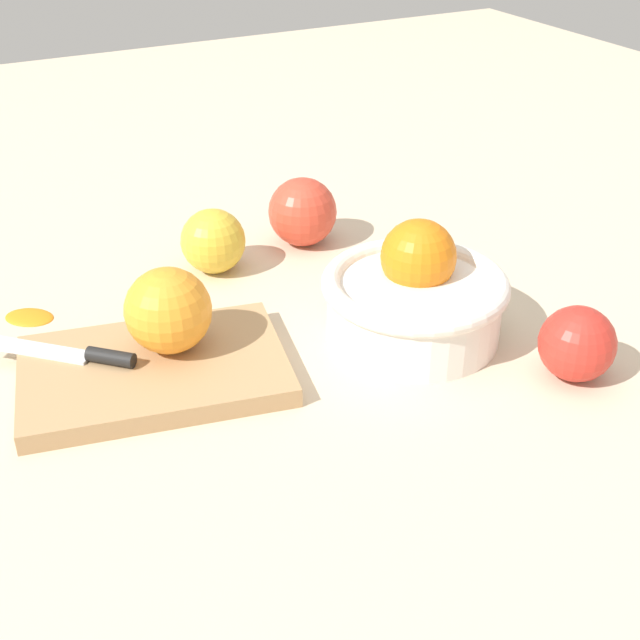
{
  "coord_description": "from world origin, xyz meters",
  "views": [
    {
      "loc": [
        0.28,
        0.66,
        0.45
      ],
      "look_at": [
        -0.03,
        0.06,
        0.04
      ],
      "focal_mm": 47.49,
      "sensor_mm": 36.0,
      "label": 1
    }
  ],
  "objects_px": {
    "orange_on_board": "(168,311)",
    "apple_front_left": "(303,212)",
    "knife": "(78,354)",
    "apple_front_center": "(213,241)",
    "bowl": "(414,296)",
    "cutting_board": "(154,370)",
    "apple_back_left": "(577,344)"
  },
  "relations": [
    {
      "from": "apple_back_left",
      "to": "orange_on_board",
      "type": "bearing_deg",
      "value": -30.52
    },
    {
      "from": "orange_on_board",
      "to": "apple_back_left",
      "type": "relative_size",
      "value": 1.14
    },
    {
      "from": "knife",
      "to": "apple_front_left",
      "type": "xyz_separation_m",
      "value": [
        -0.31,
        -0.15,
        0.02
      ]
    },
    {
      "from": "cutting_board",
      "to": "apple_back_left",
      "type": "relative_size",
      "value": 3.41
    },
    {
      "from": "apple_front_center",
      "to": "knife",
      "type": "bearing_deg",
      "value": 36.51
    },
    {
      "from": "orange_on_board",
      "to": "knife",
      "type": "distance_m",
      "value": 0.09
    },
    {
      "from": "orange_on_board",
      "to": "apple_front_left",
      "type": "xyz_separation_m",
      "value": [
        -0.22,
        -0.18,
        -0.02
      ]
    },
    {
      "from": "knife",
      "to": "bowl",
      "type": "bearing_deg",
      "value": 165.61
    },
    {
      "from": "bowl",
      "to": "apple_back_left",
      "type": "xyz_separation_m",
      "value": [
        -0.09,
        0.13,
        -0.01
      ]
    },
    {
      "from": "apple_front_left",
      "to": "apple_front_center",
      "type": "height_order",
      "value": "apple_front_left"
    },
    {
      "from": "knife",
      "to": "apple_front_left",
      "type": "bearing_deg",
      "value": -153.21
    },
    {
      "from": "orange_on_board",
      "to": "bowl",
      "type": "bearing_deg",
      "value": 166.01
    },
    {
      "from": "apple_front_center",
      "to": "bowl",
      "type": "bearing_deg",
      "value": 119.74
    },
    {
      "from": "apple_front_left",
      "to": "bowl",
      "type": "bearing_deg",
      "value": 91.11
    },
    {
      "from": "bowl",
      "to": "knife",
      "type": "bearing_deg",
      "value": -14.39
    },
    {
      "from": "orange_on_board",
      "to": "knife",
      "type": "height_order",
      "value": "orange_on_board"
    },
    {
      "from": "bowl",
      "to": "apple_back_left",
      "type": "distance_m",
      "value": 0.16
    },
    {
      "from": "apple_front_center",
      "to": "apple_back_left",
      "type": "bearing_deg",
      "value": 121.55
    },
    {
      "from": "bowl",
      "to": "apple_back_left",
      "type": "height_order",
      "value": "bowl"
    },
    {
      "from": "cutting_board",
      "to": "apple_front_left",
      "type": "xyz_separation_m",
      "value": [
        -0.25,
        -0.19,
        0.03
      ]
    },
    {
      "from": "knife",
      "to": "apple_front_center",
      "type": "height_order",
      "value": "apple_front_center"
    },
    {
      "from": "bowl",
      "to": "cutting_board",
      "type": "distance_m",
      "value": 0.26
    },
    {
      "from": "orange_on_board",
      "to": "apple_back_left",
      "type": "height_order",
      "value": "orange_on_board"
    },
    {
      "from": "apple_front_left",
      "to": "apple_back_left",
      "type": "bearing_deg",
      "value": 104.46
    },
    {
      "from": "cutting_board",
      "to": "knife",
      "type": "relative_size",
      "value": 1.92
    },
    {
      "from": "bowl",
      "to": "knife",
      "type": "height_order",
      "value": "bowl"
    },
    {
      "from": "apple_back_left",
      "to": "cutting_board",
      "type": "bearing_deg",
      "value": -26.82
    },
    {
      "from": "apple_front_left",
      "to": "apple_back_left",
      "type": "height_order",
      "value": "apple_front_left"
    },
    {
      "from": "cutting_board",
      "to": "apple_front_left",
      "type": "bearing_deg",
      "value": -142.26
    },
    {
      "from": "bowl",
      "to": "apple_front_center",
      "type": "height_order",
      "value": "bowl"
    },
    {
      "from": "orange_on_board",
      "to": "knife",
      "type": "bearing_deg",
      "value": -15.49
    },
    {
      "from": "cutting_board",
      "to": "orange_on_board",
      "type": "xyz_separation_m",
      "value": [
        -0.02,
        -0.01,
        0.05
      ]
    }
  ]
}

